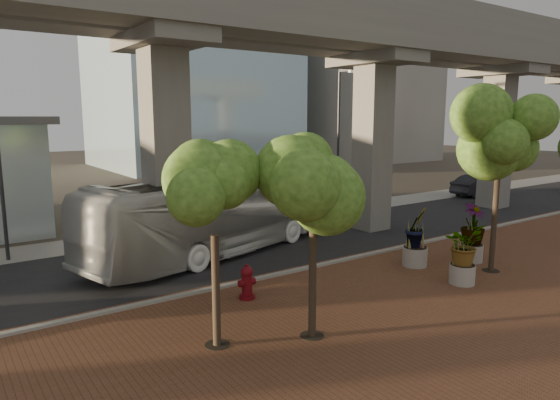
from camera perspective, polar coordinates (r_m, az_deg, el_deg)
ground at (r=23.39m, az=3.30°, el=-6.10°), size 160.00×160.00×0.00m
brick_plaza at (r=18.13m, az=19.52°, el=-11.27°), size 70.00×13.00×0.06m
asphalt_road at (r=24.92m, az=0.44°, el=-5.05°), size 90.00×8.00×0.04m
curb_strip at (r=21.90m, az=6.58°, el=-7.03°), size 70.00×0.25×0.16m
far_sidewalk at (r=29.45m, az=-5.80°, el=-2.80°), size 90.00×3.00×0.06m
transit_viaduct at (r=24.14m, az=0.46°, el=11.88°), size 72.00×5.60×12.40m
midrise_block at (r=74.93m, az=9.27°, el=13.78°), size 18.00×16.00×24.00m
transit_bus at (r=23.07m, az=-6.93°, el=-1.57°), size 13.87×6.62×3.77m
parked_car at (r=42.90m, az=21.83°, el=1.53°), size 5.14×2.06×1.66m
fire_hydrant at (r=17.47m, az=-3.81°, el=-9.36°), size 0.61×0.55×1.23m
planter_front at (r=19.92m, az=20.26°, el=-5.11°), size 2.10×2.10×2.32m
planter_right at (r=23.06m, az=21.18°, el=-2.88°), size 2.38×2.38×2.54m
planter_left at (r=21.65m, az=15.28°, el=-3.36°), size 2.29×2.29×2.52m
street_tree_far_west at (r=13.23m, az=-7.55°, el=-0.09°), size 3.23×3.23×5.54m
street_tree_near_west at (r=13.66m, az=3.87°, el=2.02°), size 3.27×3.27×5.97m
street_tree_near_east at (r=21.48m, az=23.88°, el=6.49°), size 3.94×3.94×7.22m
streetlamp_east at (r=31.96m, az=6.84°, el=7.73°), size 0.45×1.32×9.13m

